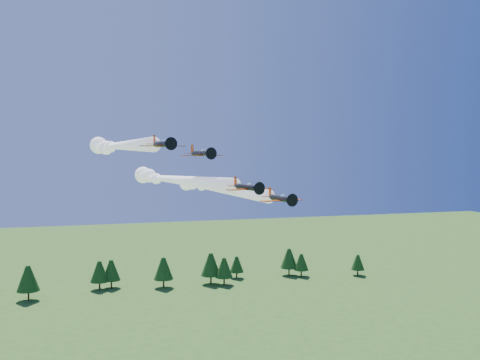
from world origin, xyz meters
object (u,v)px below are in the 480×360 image
object	(u,v)px
plane_lead	(172,179)
plane_left	(118,146)
plane_slot	(201,153)
plane_right	(215,188)

from	to	relation	value
plane_lead	plane_left	distance (m)	12.46
plane_slot	plane_left	bearing A→B (deg)	120.61
plane_right	plane_slot	world-z (taller)	plane_slot
plane_left	plane_right	world-z (taller)	plane_left
plane_lead	plane_slot	world-z (taller)	plane_slot
plane_left	plane_slot	size ratio (longest dim) A/B	4.92
plane_right	plane_slot	size ratio (longest dim) A/B	6.56
plane_lead	plane_slot	distance (m)	13.39
plane_left	plane_slot	bearing A→B (deg)	-58.79
plane_lead	plane_slot	xyz separation A→B (m)	(3.39, -11.89, 5.16)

